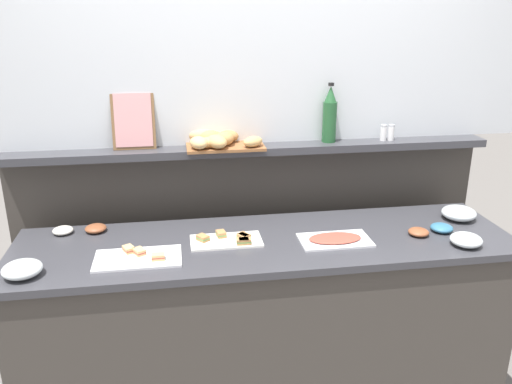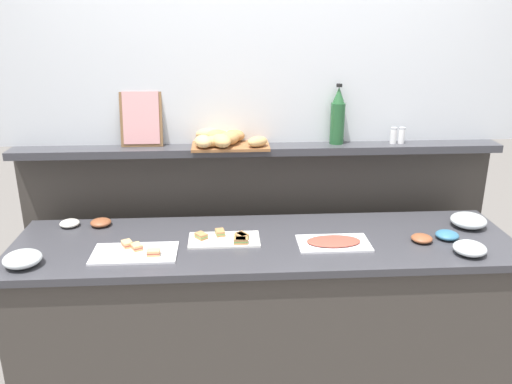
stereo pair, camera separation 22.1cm
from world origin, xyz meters
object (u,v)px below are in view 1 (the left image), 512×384
object	(u,v)px
condiment_bowl_teal	(419,232)
framed_picture	(133,120)
glass_bowl_medium	(466,240)
condiment_bowl_dark	(442,228)
glass_bowl_large	(459,214)
wine_bottle_green	(330,116)
bread_basket	(216,140)
salt_shaker	(383,133)
glass_bowl_small	(22,270)
sandwich_platter_rear	(139,257)
condiment_bowl_red	(96,228)
pepper_shaker	(391,133)
cold_cuts_platter	(335,239)
sandwich_platter_side	(229,240)
condiment_bowl_cream	(63,230)

from	to	relation	value
condiment_bowl_teal	framed_picture	distance (m)	1.52
glass_bowl_medium	condiment_bowl_dark	distance (m)	0.17
glass_bowl_large	wine_bottle_green	bearing A→B (deg)	151.03
glass_bowl_medium	bread_basket	xyz separation A→B (m)	(-1.09, 0.62, 0.37)
salt_shaker	glass_bowl_small	bearing A→B (deg)	-160.92
sandwich_platter_rear	wine_bottle_green	world-z (taller)	wine_bottle_green
condiment_bowl_red	pepper_shaker	distance (m)	1.63
wine_bottle_green	cold_cuts_platter	bearing A→B (deg)	-101.31
condiment_bowl_dark	glass_bowl_medium	bearing A→B (deg)	-79.60
sandwich_platter_side	framed_picture	distance (m)	0.79
condiment_bowl_teal	salt_shaker	xyz separation A→B (m)	(-0.02, 0.48, 0.38)
glass_bowl_large	glass_bowl_small	world-z (taller)	glass_bowl_large
sandwich_platter_rear	glass_bowl_medium	bearing A→B (deg)	-3.69
glass_bowl_large	condiment_bowl_dark	world-z (taller)	glass_bowl_large
sandwich_platter_side	condiment_bowl_dark	world-z (taller)	condiment_bowl_dark
pepper_shaker	sandwich_platter_rear	bearing A→B (deg)	-158.69
sandwich_platter_rear	condiment_bowl_red	xyz separation A→B (m)	(-0.22, 0.34, 0.01)
cold_cuts_platter	pepper_shaker	size ratio (longest dim) A/B	3.84
glass_bowl_small	condiment_bowl_cream	xyz separation A→B (m)	(0.08, 0.42, -0.01)
glass_bowl_small	glass_bowl_large	bearing A→B (deg)	7.96
condiment_bowl_cream	framed_picture	distance (m)	0.65
sandwich_platter_rear	pepper_shaker	bearing A→B (deg)	21.31
wine_bottle_green	bread_basket	xyz separation A→B (m)	(-0.61, -0.03, -0.10)
sandwich_platter_rear	glass_bowl_medium	distance (m)	1.49
wine_bottle_green	bread_basket	size ratio (longest dim) A/B	0.76
condiment_bowl_red	condiment_bowl_teal	distance (m)	1.58
glass_bowl_large	condiment_bowl_dark	distance (m)	0.21
sandwich_platter_side	bread_basket	xyz separation A→B (m)	(-0.01, 0.41, 0.38)
condiment_bowl_dark	condiment_bowl_cream	bearing A→B (deg)	171.83
sandwich_platter_rear	sandwich_platter_side	size ratio (longest dim) A/B	1.13
condiment_bowl_cream	framed_picture	size ratio (longest dim) A/B	0.33
cold_cuts_platter	glass_bowl_large	world-z (taller)	glass_bowl_large
glass_bowl_medium	framed_picture	distance (m)	1.72
condiment_bowl_teal	pepper_shaker	xyz separation A→B (m)	(0.03, 0.48, 0.38)
condiment_bowl_red	salt_shaker	world-z (taller)	salt_shaker
sandwich_platter_side	glass_bowl_large	xyz separation A→B (m)	(1.21, 0.09, 0.02)
condiment_bowl_dark	salt_shaker	distance (m)	0.61
sandwich_platter_rear	glass_bowl_large	world-z (taller)	glass_bowl_large
sandwich_platter_side	condiment_bowl_dark	xyz separation A→B (m)	(1.05, -0.04, 0.01)
wine_bottle_green	condiment_bowl_red	bearing A→B (deg)	-170.20
bread_basket	glass_bowl_medium	bearing A→B (deg)	-29.37
sandwich_platter_side	bread_basket	size ratio (longest dim) A/B	0.80
condiment_bowl_dark	wine_bottle_green	xyz separation A→B (m)	(-0.45, 0.47, 0.48)
condiment_bowl_red	salt_shaker	size ratio (longest dim) A/B	1.19
sandwich_platter_rear	condiment_bowl_dark	distance (m)	1.46
condiment_bowl_red	condiment_bowl_dark	size ratio (longest dim) A/B	0.95
glass_bowl_medium	glass_bowl_small	bearing A→B (deg)	179.66
sandwich_platter_rear	cold_cuts_platter	xyz separation A→B (m)	(0.91, 0.04, 0.00)
sandwich_platter_rear	condiment_bowl_red	size ratio (longest dim) A/B	3.64
sandwich_platter_side	framed_picture	xyz separation A→B (m)	(-0.43, 0.45, 0.49)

